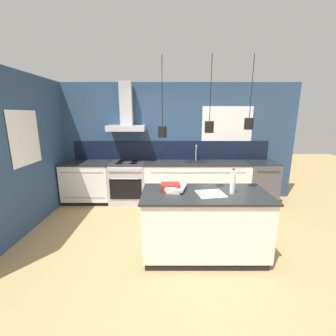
# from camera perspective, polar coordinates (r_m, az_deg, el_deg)

# --- Properties ---
(ground_plane) EXTENTS (16.00, 16.00, 0.00)m
(ground_plane) POSITION_cam_1_polar(r_m,az_deg,el_deg) (3.64, 1.12, -18.41)
(ground_plane) COLOR tan
(ground_plane) RESTS_ON ground
(wall_back) EXTENTS (5.60, 2.41, 2.60)m
(wall_back) POSITION_cam_1_polar(r_m,az_deg,el_deg) (5.12, 0.08, 7.08)
(wall_back) COLOR navy
(wall_back) RESTS_ON ground_plane
(wall_left) EXTENTS (0.08, 3.80, 2.60)m
(wall_left) POSITION_cam_1_polar(r_m,az_deg,el_deg) (4.51, -31.69, 3.57)
(wall_left) COLOR navy
(wall_left) RESTS_ON ground_plane
(counter_run_left) EXTENTS (1.03, 0.64, 0.91)m
(counter_run_left) POSITION_cam_1_polar(r_m,az_deg,el_deg) (5.31, -19.72, -3.34)
(counter_run_left) COLOR black
(counter_run_left) RESTS_ON ground_plane
(counter_run_sink) EXTENTS (2.27, 0.64, 1.27)m
(counter_run_sink) POSITION_cam_1_polar(r_m,az_deg,el_deg) (5.04, 7.11, -3.51)
(counter_run_sink) COLOR black
(counter_run_sink) RESTS_ON ground_plane
(oven_range) EXTENTS (0.77, 0.66, 0.91)m
(oven_range) POSITION_cam_1_polar(r_m,az_deg,el_deg) (5.08, -10.14, -3.58)
(oven_range) COLOR #B5B5BA
(oven_range) RESTS_ON ground_plane
(dishwasher) EXTENTS (0.62, 0.65, 0.91)m
(dishwasher) POSITION_cam_1_polar(r_m,az_deg,el_deg) (5.41, 22.40, -3.34)
(dishwasher) COLOR #4C4C51
(dishwasher) RESTS_ON ground_plane
(kitchen_island) EXTENTS (1.68, 0.82, 0.91)m
(kitchen_island) POSITION_cam_1_polar(r_m,az_deg,el_deg) (3.21, 9.07, -13.78)
(kitchen_island) COLOR black
(kitchen_island) RESTS_ON ground_plane
(bottle_on_island) EXTENTS (0.07, 0.07, 0.34)m
(bottle_on_island) POSITION_cam_1_polar(r_m,az_deg,el_deg) (3.04, 16.06, -3.71)
(bottle_on_island) COLOR silver
(bottle_on_island) RESTS_ON kitchen_island
(book_stack) EXTENTS (0.32, 0.39, 0.06)m
(book_stack) POSITION_cam_1_polar(r_m,az_deg,el_deg) (3.08, 1.82, -5.14)
(book_stack) COLOR silver
(book_stack) RESTS_ON kitchen_island
(red_supply_box) EXTENTS (0.25, 0.19, 0.10)m
(red_supply_box) POSITION_cam_1_polar(r_m,az_deg,el_deg) (3.06, 0.60, -4.84)
(red_supply_box) COLOR red
(red_supply_box) RESTS_ON kitchen_island
(paper_pile) EXTENTS (0.39, 0.37, 0.01)m
(paper_pile) POSITION_cam_1_polar(r_m,az_deg,el_deg) (3.00, 10.75, -6.43)
(paper_pile) COLOR silver
(paper_pile) RESTS_ON kitchen_island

